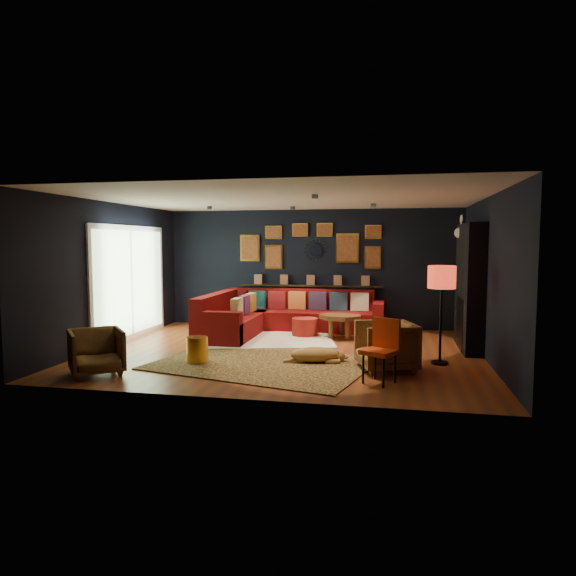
% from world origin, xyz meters
% --- Properties ---
extents(floor, '(6.50, 6.50, 0.00)m').
position_xyz_m(floor, '(0.00, 0.00, 0.00)').
color(floor, '#96471D').
rests_on(floor, ground).
extents(room_walls, '(6.50, 6.50, 6.50)m').
position_xyz_m(room_walls, '(0.00, 0.00, 1.59)').
color(room_walls, black).
rests_on(room_walls, ground).
extents(sectional, '(3.41, 2.69, 0.86)m').
position_xyz_m(sectional, '(-0.61, 1.81, 0.32)').
color(sectional, maroon).
rests_on(sectional, ground).
extents(ledge, '(3.20, 0.12, 0.04)m').
position_xyz_m(ledge, '(0.00, 2.68, 0.92)').
color(ledge, black).
rests_on(ledge, room_walls).
extents(gallery_wall, '(3.15, 0.04, 1.02)m').
position_xyz_m(gallery_wall, '(-0.01, 2.72, 1.81)').
color(gallery_wall, gold).
rests_on(gallery_wall, room_walls).
extents(sunburst_mirror, '(0.47, 0.16, 0.47)m').
position_xyz_m(sunburst_mirror, '(0.10, 2.72, 1.70)').
color(sunburst_mirror, silver).
rests_on(sunburst_mirror, room_walls).
extents(fireplace, '(0.31, 1.60, 2.20)m').
position_xyz_m(fireplace, '(3.09, 0.90, 1.02)').
color(fireplace, black).
rests_on(fireplace, ground).
extents(deer_head, '(0.50, 0.28, 0.45)m').
position_xyz_m(deer_head, '(3.14, 1.40, 2.05)').
color(deer_head, white).
rests_on(deer_head, fireplace).
extents(sliding_door, '(0.06, 2.80, 2.20)m').
position_xyz_m(sliding_door, '(-3.22, 0.60, 1.10)').
color(sliding_door, white).
rests_on(sliding_door, ground).
extents(ceiling_spots, '(3.30, 2.50, 0.06)m').
position_xyz_m(ceiling_spots, '(-0.00, 0.80, 2.56)').
color(ceiling_spots, black).
rests_on(ceiling_spots, room_walls).
extents(shag_rug, '(2.69, 2.23, 0.03)m').
position_xyz_m(shag_rug, '(-0.50, 0.91, 0.02)').
color(shag_rug, white).
rests_on(shag_rug, ground).
extents(leopard_rug, '(3.63, 2.97, 0.02)m').
position_xyz_m(leopard_rug, '(-0.17, -0.97, 0.01)').
color(leopard_rug, tan).
rests_on(leopard_rug, ground).
extents(coffee_table, '(0.99, 0.82, 0.43)m').
position_xyz_m(coffee_table, '(0.79, 1.39, 0.38)').
color(coffee_table, brown).
rests_on(coffee_table, shag_rug).
extents(pouf, '(0.52, 0.52, 0.34)m').
position_xyz_m(pouf, '(0.07, 1.47, 0.20)').
color(pouf, '#A3211B').
rests_on(pouf, shag_rug).
extents(armchair_left, '(0.96, 0.95, 0.72)m').
position_xyz_m(armchair_left, '(-2.33, -2.05, 0.36)').
color(armchair_left, '#C98742').
rests_on(armchair_left, ground).
extents(armchair_right, '(0.93, 0.96, 0.80)m').
position_xyz_m(armchair_right, '(1.69, -0.99, 0.40)').
color(armchair_right, '#C98742').
rests_on(armchair_right, ground).
extents(gold_stool, '(0.33, 0.33, 0.41)m').
position_xyz_m(gold_stool, '(-1.19, -1.10, 0.21)').
color(gold_stool, gold).
rests_on(gold_stool, ground).
extents(orange_chair, '(0.55, 0.55, 0.86)m').
position_xyz_m(orange_chair, '(1.64, -1.66, 0.51)').
color(orange_chair, black).
rests_on(orange_chair, ground).
extents(floor_lamp, '(0.42, 0.42, 1.52)m').
position_xyz_m(floor_lamp, '(2.50, -0.43, 1.27)').
color(floor_lamp, black).
rests_on(floor_lamp, ground).
extents(dog, '(1.12, 0.72, 0.33)m').
position_xyz_m(dog, '(0.60, -0.75, 0.18)').
color(dog, '#A97844').
rests_on(dog, leopard_rug).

